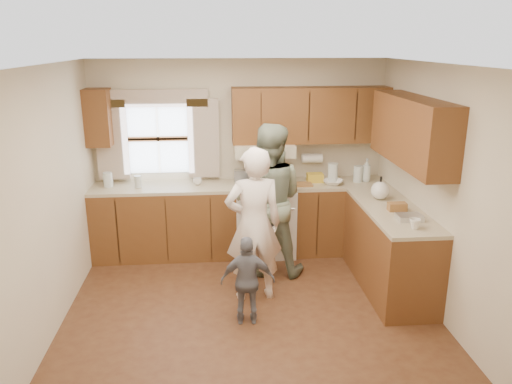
{
  "coord_description": "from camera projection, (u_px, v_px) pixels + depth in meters",
  "views": [
    {
      "loc": [
        -0.34,
        -4.7,
        2.7
      ],
      "look_at": [
        0.1,
        0.4,
        1.15
      ],
      "focal_mm": 35.0,
      "sensor_mm": 36.0,
      "label": 1
    }
  ],
  "objects": [
    {
      "name": "kitchen_fixtures",
      "position": [
        293.0,
        199.0,
        6.13
      ],
      "size": [
        3.8,
        2.25,
        2.15
      ],
      "color": "#401F0D",
      "rests_on": "ground"
    },
    {
      "name": "woman_left",
      "position": [
        254.0,
        225.0,
        5.26
      ],
      "size": [
        0.66,
        0.47,
        1.68
      ],
      "primitive_type": "imported",
      "rotation": [
        0.0,
        0.0,
        3.26
      ],
      "color": "white",
      "rests_on": "ground"
    },
    {
      "name": "child",
      "position": [
        248.0,
        281.0,
        4.88
      ],
      "size": [
        0.54,
        0.25,
        0.91
      ],
      "primitive_type": "imported",
      "rotation": [
        0.0,
        0.0,
        3.09
      ],
      "color": "slate",
      "rests_on": "ground"
    },
    {
      "name": "woman_right",
      "position": [
        268.0,
        200.0,
        5.86
      ],
      "size": [
        1.0,
        0.85,
        1.82
      ],
      "primitive_type": "imported",
      "rotation": [
        0.0,
        0.0,
        2.95
      ],
      "color": "#254328",
      "rests_on": "ground"
    },
    {
      "name": "stove",
      "position": [
        264.0,
        219.0,
        6.55
      ],
      "size": [
        0.76,
        0.67,
        1.07
      ],
      "color": "silver",
      "rests_on": "ground"
    },
    {
      "name": "room",
      "position": [
        249.0,
        194.0,
        4.93
      ],
      "size": [
        3.8,
        3.8,
        3.8
      ],
      "color": "#462515",
      "rests_on": "ground"
    }
  ]
}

